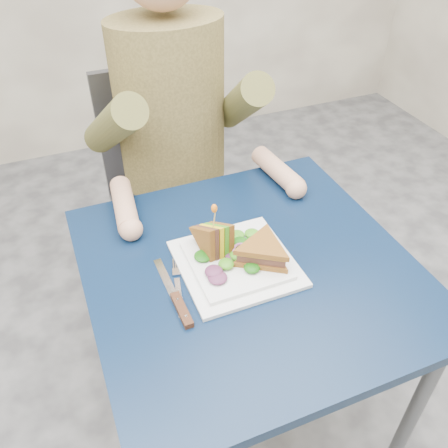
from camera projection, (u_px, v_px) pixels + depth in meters
name	position (u px, v px, depth m)	size (l,w,h in m)	color
ground	(242.00, 423.00, 1.57)	(4.00, 4.00, 0.00)	#4E4E51
table	(249.00, 289.00, 1.16)	(0.75, 0.75, 0.73)	black
chair	(169.00, 179.00, 1.72)	(0.42, 0.40, 0.93)	#47474C
diner	(171.00, 94.00, 1.41)	(0.54, 0.59, 0.74)	brown
plate	(236.00, 262.00, 1.11)	(0.26, 0.26, 0.02)	white
sandwich_flat	(263.00, 252.00, 1.08)	(0.20, 0.20, 0.05)	brown
sandwich_upright	(215.00, 240.00, 1.10)	(0.08, 0.14, 0.14)	brown
fork	(178.00, 288.00, 1.05)	(0.06, 0.18, 0.01)	silver
knife	(179.00, 303.00, 1.01)	(0.03, 0.22, 0.02)	silver
toothpick	(214.00, 218.00, 1.06)	(0.00, 0.00, 0.06)	tan
toothpick_frill	(214.00, 208.00, 1.04)	(0.01, 0.01, 0.02)	orange
lettuce_spill	(236.00, 252.00, 1.10)	(0.15, 0.13, 0.02)	#337A14
onion_ring	(241.00, 251.00, 1.10)	(0.04, 0.04, 0.01)	#9E4C7A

